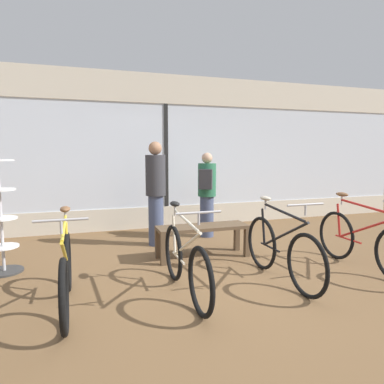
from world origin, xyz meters
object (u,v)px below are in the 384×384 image
bicycle_left (185,262)px  bicycle_far_left (66,273)px  accessory_rack (1,224)px  bicycle_right (281,250)px  display_bench (203,231)px  bicycle_far_right (363,241)px  customer_near_rack (207,192)px  customer_by_window (156,191)px

bicycle_left → bicycle_far_left: bearing=177.5°
accessory_rack → bicycle_right: bearing=-22.9°
display_bench → accessory_rack: bearing=175.9°
bicycle_right → bicycle_far_right: bearing=0.4°
bicycle_right → customer_near_rack: bearing=92.0°
accessory_rack → customer_near_rack: 3.42m
customer_by_window → bicycle_left: bearing=-93.6°
bicycle_right → display_bench: (-0.59, 1.22, 0.00)m
customer_by_window → bicycle_far_right: bearing=-41.2°
bicycle_far_left → bicycle_right: (2.51, -0.02, 0.02)m
bicycle_left → customer_by_window: 2.23m
bicycle_left → customer_near_rack: bearing=64.2°
bicycle_far_right → accessory_rack: 4.86m
bicycle_far_right → customer_near_rack: (-1.38, 2.39, 0.46)m
bicycle_right → display_bench: bicycle_right is taller
bicycle_right → display_bench: 1.36m
accessory_rack → bicycle_far_right: bearing=-16.9°
bicycle_far_left → customer_by_window: size_ratio=0.95×
display_bench → customer_by_window: customer_by_window is taller
display_bench → customer_near_rack: bearing=66.7°
bicycle_right → bicycle_far_right: size_ratio=0.96×
bicycle_left → display_bench: bearing=62.0°
accessory_rack → customer_by_window: 2.36m
customer_near_rack → bicycle_left: bearing=-115.8°
bicycle_left → customer_near_rack: 2.74m
bicycle_left → display_bench: 1.42m
bicycle_far_right → accessory_rack: accessory_rack is taller
customer_near_rack → bicycle_far_right: bearing=-60.1°
bicycle_far_right → customer_near_rack: 2.80m
bicycle_far_left → bicycle_left: size_ratio=0.98×
bicycle_far_right → display_bench: bicycle_far_right is taller
bicycle_left → accessory_rack: bearing=145.3°
display_bench → customer_near_rack: customer_near_rack is taller
bicycle_far_left → accessory_rack: (-0.84, 1.40, 0.28)m
accessory_rack → customer_by_window: size_ratio=0.90×
bicycle_far_left → bicycle_right: 2.51m
bicycle_far_left → bicycle_right: bearing=-0.5°
bicycle_far_left → display_bench: 2.26m
customer_by_window → display_bench: bearing=-59.7°
bicycle_far_left → accessory_rack: 1.65m
accessory_rack → display_bench: (2.76, -0.20, -0.26)m
bicycle_right → display_bench: size_ratio=1.22×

